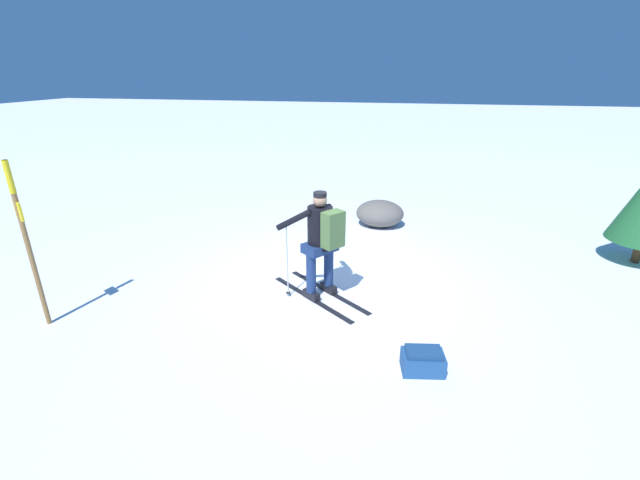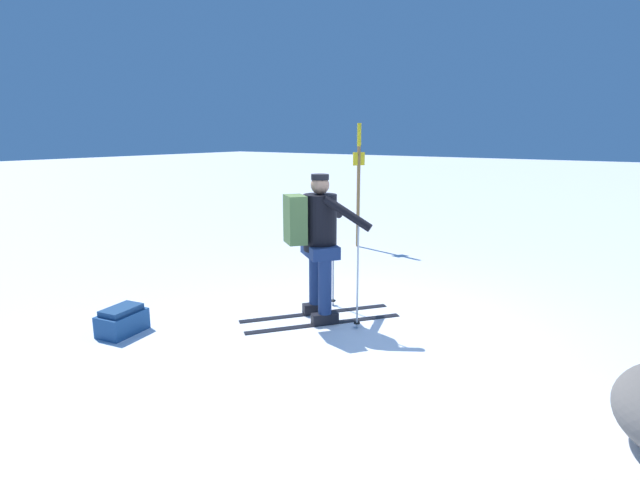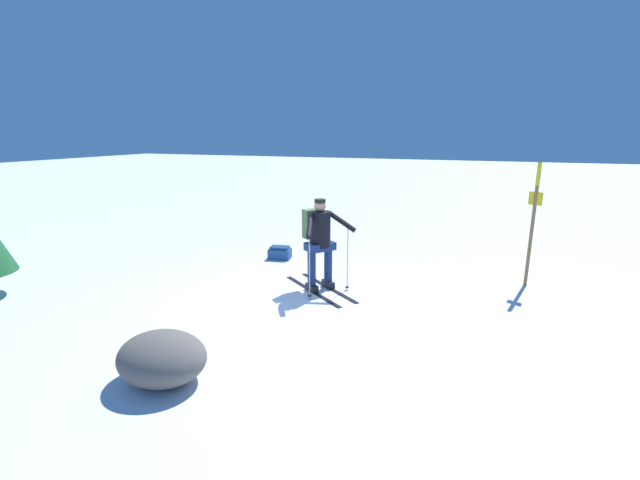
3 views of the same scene
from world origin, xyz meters
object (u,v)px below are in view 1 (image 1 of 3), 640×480
dropped_backpack (423,361)px  rock_boulder (380,213)px  skier (321,238)px  trail_marker (24,232)px

dropped_backpack → rock_boulder: 5.02m
dropped_backpack → rock_boulder: bearing=100.6°
dropped_backpack → rock_boulder: (-0.92, 4.93, 0.15)m
skier → trail_marker: 3.91m
skier → dropped_backpack: bearing=-44.2°
dropped_backpack → trail_marker: bearing=-179.2°
skier → rock_boulder: (0.61, 3.44, -0.69)m
skier → dropped_backpack: 2.29m
trail_marker → dropped_backpack: bearing=0.8°
skier → dropped_backpack: size_ratio=3.21×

